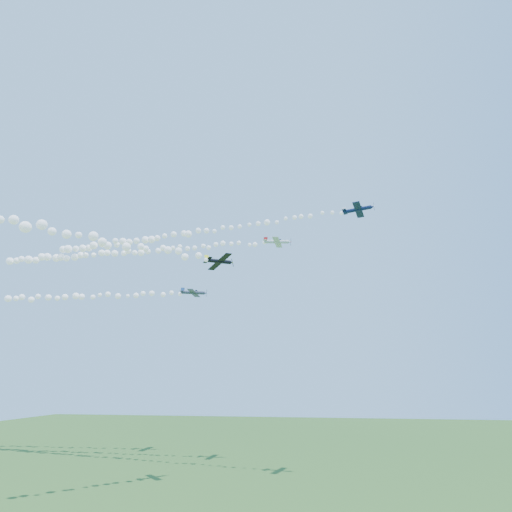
% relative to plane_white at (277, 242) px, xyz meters
% --- Properties ---
extents(ground, '(260.00, 260.00, 0.00)m').
position_rel_plane_white_xyz_m(ground, '(-8.53, 0.76, -50.25)').
color(ground, '#24491B').
rests_on(ground, ground).
extents(plane_white, '(6.96, 7.31, 2.64)m').
position_rel_plane_white_xyz_m(plane_white, '(0.00, 0.00, 0.00)').
color(plane_white, silver).
extents(smoke_trail_white, '(74.21, 5.49, 2.96)m').
position_rel_plane_white_xyz_m(smoke_trail_white, '(-39.18, 1.61, -0.29)').
color(smoke_trail_white, white).
extents(plane_navy, '(6.74, 7.12, 1.80)m').
position_rel_plane_white_xyz_m(plane_navy, '(18.47, -13.90, 1.56)').
color(plane_navy, '#0D1739').
extents(smoke_trail_navy, '(75.88, 17.42, 2.67)m').
position_rel_plane_white_xyz_m(smoke_trail_navy, '(-21.42, -5.77, 1.34)').
color(smoke_trail_navy, white).
extents(plane_grey, '(7.57, 7.91, 2.75)m').
position_rel_plane_white_xyz_m(plane_grey, '(-24.23, 11.27, -9.57)').
color(plane_grey, '#363B4F').
extents(smoke_trail_grey, '(83.03, 5.09, 3.36)m').
position_rel_plane_white_xyz_m(smoke_trail_grey, '(-68.00, 10.00, -9.96)').
color(smoke_trail_grey, white).
extents(plane_black, '(5.77, 5.80, 2.25)m').
position_rel_plane_white_xyz_m(plane_black, '(-8.84, -21.47, -10.44)').
color(plane_black, black).
extents(smoke_trail_black, '(46.09, 50.24, 2.69)m').
position_rel_plane_white_xyz_m(smoke_trail_black, '(-32.81, -47.71, -10.72)').
color(smoke_trail_black, white).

